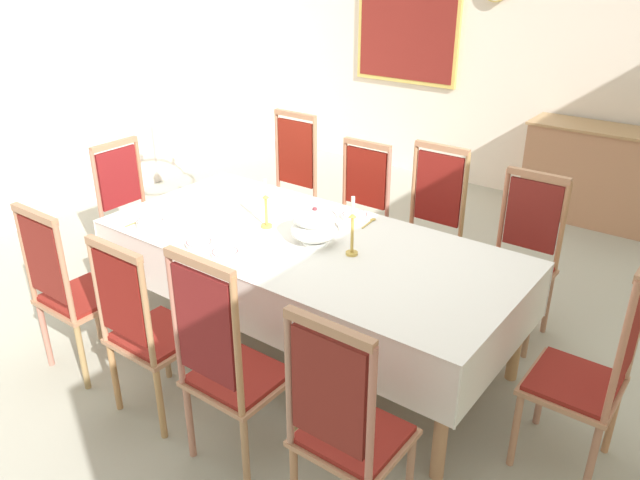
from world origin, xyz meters
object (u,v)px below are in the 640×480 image
chair_south_a (71,289)px  chair_head_west (133,211)px  chair_north_a (287,188)px  bowl_far_right (199,244)px  dining_table (307,251)px  soup_tureen (315,226)px  bowl_near_left (355,216)px  chair_north_c (428,228)px  chair_north_d (520,257)px  bowl_far_left (225,253)px  candlestick_west (266,209)px  chair_south_d (345,426)px  chair_south_b (147,328)px  chair_head_east (594,368)px  chair_north_b (356,212)px  spoon_primary (371,221)px  spoon_secondary (142,220)px  framed_painting (408,12)px  chair_south_c (228,364)px  bowl_near_right (150,223)px  candlestick_east (352,232)px  sideboard (605,177)px

chair_south_a → chair_head_west: (-0.69, 0.99, -0.01)m
chair_north_a → bowl_far_right: 1.56m
dining_table → soup_tureen: size_ratio=8.85×
bowl_near_left → chair_north_c: bearing=65.7°
chair_north_d → bowl_far_left: 1.90m
dining_table → candlestick_west: bearing=180.0°
chair_south_d → bowl_far_left: 1.35m
chair_south_b → chair_head_east: size_ratio=0.90×
chair_north_d → chair_north_b: bearing=0.1°
chair_head_west → bowl_far_left: (1.44, -0.45, 0.24)m
chair_north_a → spoon_primary: chair_north_a is taller
chair_north_b → soup_tureen: (0.36, -0.99, 0.34)m
chair_south_a → bowl_far_left: size_ratio=7.02×
bowl_near_left → dining_table: bearing=-96.0°
chair_north_d → spoon_secondary: 2.45m
chair_north_c → framed_painting: (-1.66, 2.52, 1.16)m
chair_south_d → candlestick_west: 1.66m
chair_south_a → candlestick_west: size_ratio=3.43×
chair_north_a → chair_south_c: bearing=122.7°
chair_south_c → bowl_near_right: bearing=154.9°
candlestick_east → sideboard: (0.61, 3.26, -0.46)m
chair_north_b → chair_north_c: 0.60m
spoon_primary → candlestick_west: bearing=-142.1°
chair_north_a → framed_painting: bearing=-81.4°
chair_north_d → chair_head_west: 2.83m
chair_south_b → sideboard: size_ratio=0.75×
spoon_primary → candlestick_east: bearing=-76.9°
bowl_far_right → spoon_primary: 1.10m
dining_table → spoon_secondary: (-1.03, -0.40, 0.08)m
chair_south_a → chair_north_a: bearing=90.0°
chair_south_d → chair_north_d: (0.00, 1.99, -0.01)m
chair_north_a → chair_south_b: 2.10m
chair_head_east → candlestick_east: chair_head_east is taller
chair_head_west → spoon_secondary: bearing=58.1°
chair_north_c → dining_table: bearing=73.4°
framed_painting → chair_south_b: bearing=-76.7°
chair_south_c → chair_head_west: chair_south_c is taller
sideboard → framed_painting: (-2.30, 0.25, 1.29)m
chair_south_a → bowl_near_left: (1.03, 1.43, 0.24)m
chair_head_west → chair_south_a: bearing=35.0°
sideboard → candlestick_east: bearing=79.5°
chair_south_d → spoon_secondary: bearing=163.5°
chair_north_c → chair_south_d: size_ratio=1.02×
spoon_primary → chair_north_c: bearing=68.8°
chair_north_d → framed_painting: 3.64m
chair_north_b → candlestick_west: (-0.02, -0.99, 0.35)m
dining_table → bowl_near_left: 0.45m
dining_table → candlestick_east: bearing=0.0°
bowl_far_right → bowl_near_right: bearing=176.7°
chair_south_a → candlestick_west: (0.66, 0.99, 0.34)m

